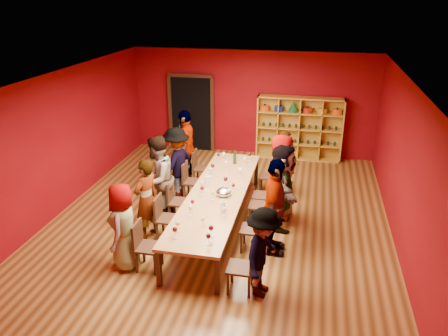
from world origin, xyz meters
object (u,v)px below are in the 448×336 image
(person_left_1, at_px, (146,199))
(chair_person_right_4, at_px, (272,174))
(spittoon_bowl, at_px, (224,192))
(person_right_3, at_px, (281,176))
(person_left_4, at_px, (186,148))
(chair_person_right_0, at_px, (245,265))
(chair_person_left_1, at_px, (164,215))
(tasting_table, at_px, (218,195))
(person_right_0, at_px, (263,253))
(chair_person_right_2, at_px, (263,203))
(person_right_4, at_px, (286,164))
(chair_person_left_2, at_px, (176,199))
(chair_person_right_3, at_px, (266,193))
(chair_person_left_0, at_px, (144,243))
(chair_person_left_3, at_px, (190,179))
(person_left_2, at_px, (157,179))
(person_left_3, at_px, (176,164))
(person_right_1, at_px, (274,208))
(person_right_2, at_px, (282,187))
(chair_person_right_1, at_px, (256,227))
(chair_person_left_4, at_px, (199,166))
(shelving_unit, at_px, (299,125))
(person_left_0, at_px, (123,227))

(person_left_1, bearing_deg, chair_person_right_4, 159.79)
(spittoon_bowl, bearing_deg, person_right_3, 37.29)
(person_left_4, xyz_separation_m, chair_person_right_0, (2.14, -3.91, -0.45))
(chair_person_left_1, bearing_deg, tasting_table, 37.95)
(person_right_0, bearing_deg, chair_person_right_4, 14.63)
(chair_person_right_2, distance_m, person_right_4, 1.60)
(chair_person_left_2, xyz_separation_m, chair_person_right_3, (1.82, 0.67, 0.00))
(chair_person_left_0, bearing_deg, chair_person_left_3, 90.00)
(person_right_0, xyz_separation_m, person_right_4, (0.04, 3.76, 0.03))
(chair_person_left_0, bearing_deg, person_left_2, 102.07)
(person_left_3, relative_size, chair_person_right_0, 1.91)
(person_right_1, bearing_deg, chair_person_left_2, 67.90)
(chair_person_left_2, relative_size, person_right_2, 0.50)
(person_left_4, relative_size, chair_person_right_4, 2.13)
(chair_person_right_0, relative_size, chair_person_right_3, 1.00)
(chair_person_left_0, bearing_deg, chair_person_right_1, 28.10)
(spittoon_bowl, bearing_deg, chair_person_left_2, 172.17)
(person_left_4, bearing_deg, person_right_0, 24.55)
(chair_person_left_2, xyz_separation_m, chair_person_left_3, (0.00, 1.06, 0.00))
(chair_person_right_1, height_order, person_right_2, person_right_2)
(chair_person_left_4, height_order, chair_person_right_1, same)
(chair_person_right_1, height_order, person_right_4, person_right_4)
(shelving_unit, distance_m, person_left_4, 3.56)
(person_right_4, bearing_deg, chair_person_right_3, -179.98)
(tasting_table, xyz_separation_m, person_right_3, (1.21, 0.70, 0.22))
(person_left_0, height_order, chair_person_left_1, person_left_0)
(chair_person_left_3, height_order, person_left_3, person_left_3)
(tasting_table, relative_size, person_left_0, 2.86)
(chair_person_left_2, height_order, person_right_0, person_right_0)
(chair_person_left_2, bearing_deg, person_right_3, 17.39)
(tasting_table, distance_m, chair_person_left_3, 1.43)
(person_left_0, bearing_deg, person_right_1, 104.98)
(spittoon_bowl, bearing_deg, chair_person_left_3, 131.39)
(shelving_unit, bearing_deg, person_right_1, -91.94)
(person_left_0, relative_size, chair_person_left_1, 1.77)
(tasting_table, xyz_separation_m, shelving_unit, (1.40, 4.32, 0.28))
(person_left_1, xyz_separation_m, person_right_3, (2.46, 1.41, 0.10))
(chair_person_left_1, distance_m, person_right_0, 2.47)
(person_left_0, bearing_deg, person_right_0, 77.63)
(chair_person_left_3, height_order, chair_person_right_1, same)
(tasting_table, bearing_deg, chair_person_left_3, 129.95)
(chair_person_left_3, distance_m, spittoon_bowl, 1.64)
(person_left_1, xyz_separation_m, person_right_2, (2.53, 0.94, 0.08))
(chair_person_right_0, distance_m, chair_person_right_2, 2.22)
(person_left_1, xyz_separation_m, spittoon_bowl, (1.40, 0.59, 0.01))
(person_left_2, height_order, chair_person_right_1, person_left_2)
(chair_person_left_2, relative_size, chair_person_right_1, 1.00)
(chair_person_left_3, relative_size, spittoon_bowl, 2.85)
(shelving_unit, xyz_separation_m, chair_person_left_0, (-2.31, -6.05, -0.49))
(chair_person_left_1, distance_m, chair_person_left_4, 2.62)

